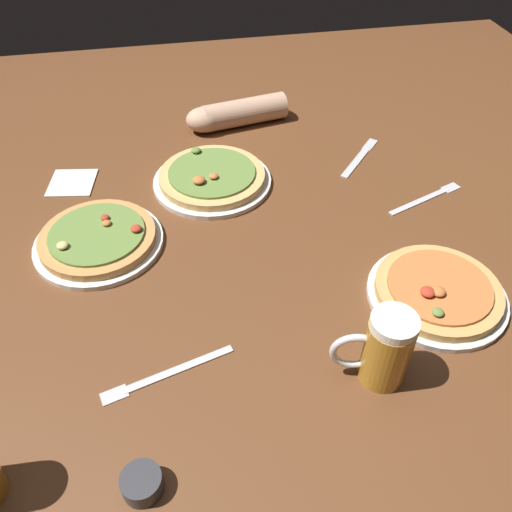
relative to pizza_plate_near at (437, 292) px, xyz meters
The scene contains 11 objects.
ground_plane 0.36m from the pizza_plate_near, 153.41° to the left, with size 2.40×2.40×0.03m, color brown.
pizza_plate_near is the anchor object (origin of this frame).
pizza_plate_far 0.70m from the pizza_plate_near, 156.38° to the left, with size 0.27×0.27×0.05m.
pizza_plate_side 0.59m from the pizza_plate_near, 129.25° to the left, with size 0.29×0.29×0.05m.
beer_mug_dark 0.23m from the pizza_plate_near, 140.38° to the right, with size 0.13×0.08×0.15m.
ramekin_sauce 0.63m from the pizza_plate_near, 155.46° to the right, with size 0.06×0.06×0.03m, color #333338.
napkin_folded 0.89m from the pizza_plate_near, 143.67° to the left, with size 0.11×0.11×0.01m, color silver.
fork_left 0.53m from the pizza_plate_near, behind, with size 0.23×0.08×0.01m.
knife_right 0.50m from the pizza_plate_near, 87.64° to the left, with size 0.15×0.17×0.01m.
fork_spare 0.32m from the pizza_plate_near, 68.43° to the left, with size 0.21×0.09×0.01m.
diner_arm 0.78m from the pizza_plate_near, 111.00° to the left, with size 0.29×0.12×0.07m.
Camera 1 is at (-0.15, -0.76, 0.76)m, focal length 36.59 mm.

